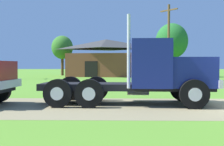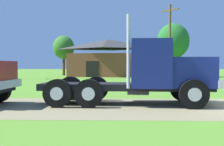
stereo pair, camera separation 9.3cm
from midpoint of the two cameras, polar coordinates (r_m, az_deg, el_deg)
name	(u,v)px [view 2 (the right image)]	position (r m, az deg, el deg)	size (l,w,h in m)	color
truck_foreground_white	(151,74)	(12.05, 8.20, -0.19)	(7.48, 2.93, 3.69)	black
shed_building	(108,58)	(41.16, -0.85, 3.01)	(11.82, 7.83, 5.46)	brown
utility_pole_far	(170,40)	(30.44, 11.84, 6.57)	(1.59, 1.72, 8.11)	brown
tree_left	(64,48)	(45.61, -9.80, 5.14)	(3.42, 3.42, 6.38)	#513823
tree_mid	(173,41)	(40.08, 12.46, 6.40)	(4.48, 4.48, 7.51)	#513823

